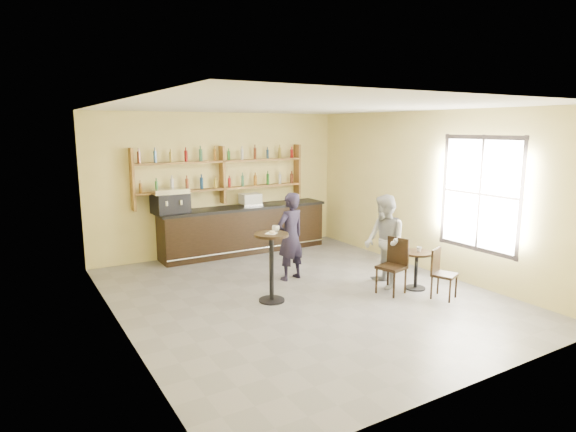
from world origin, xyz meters
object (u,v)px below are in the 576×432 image
pastry_case (250,200)px  cafe_table (416,270)px  chair_south (445,274)px  patron_second (384,241)px  pedestal_table (272,268)px  chair_west (391,267)px  bar_counter (244,229)px  espresso_machine (170,201)px  man_main (290,237)px

pastry_case → cafe_table: bearing=-68.5°
cafe_table → chair_south: bearing=-85.2°
patron_second → pedestal_table: bearing=-82.1°
chair_west → cafe_table: bearing=70.7°
bar_counter → chair_south: (1.56, -4.54, -0.12)m
pastry_case → chair_west: (0.80, -3.89, -0.74)m
chair_west → espresso_machine: bearing=-159.6°
espresso_machine → cafe_table: 5.19m
bar_counter → espresso_machine: 1.89m
bar_counter → patron_second: (1.10, -3.54, 0.30)m
pastry_case → espresso_machine: bearing=-177.3°
bar_counter → pedestal_table: 3.32m
bar_counter → chair_west: bar_counter is taller
espresso_machine → chair_south: bearing=-63.2°
bar_counter → chair_south: size_ratio=4.72×
espresso_machine → patron_second: size_ratio=0.43×
pedestal_table → man_main: size_ratio=0.69×
patron_second → chair_south: bearing=43.1°
man_main → chair_west: bearing=113.4°
patron_second → pastry_case: bearing=-147.2°
bar_counter → cafe_table: bearing=-69.0°
espresso_machine → cafe_table: (3.23, -3.94, -1.00)m
patron_second → man_main: bearing=-117.0°
espresso_machine → pedestal_table: (0.69, -3.16, -0.76)m
cafe_table → chair_west: 0.57m
pastry_case → cafe_table: (1.35, -3.94, -0.88)m
pastry_case → man_main: bearing=-94.9°
man_main → chair_south: man_main is taller
pedestal_table → chair_south: bearing=-28.1°
espresso_machine → pedestal_table: 3.32m
cafe_table → chair_south: (0.05, -0.60, 0.08)m
chair_west → patron_second: size_ratio=0.57×
chair_south → patron_second: bearing=92.7°
bar_counter → pastry_case: size_ratio=8.60×
patron_second → cafe_table: bearing=64.3°
pastry_case → patron_second: bearing=-72.6°
pedestal_table → chair_west: pedestal_table is taller
espresso_machine → pastry_case: bearing=-9.1°
bar_counter → pastry_case: bearing=0.0°
espresso_machine → chair_west: espresso_machine is taller
bar_counter → patron_second: bearing=-72.8°
chair_west → chair_south: chair_west is taller
espresso_machine → chair_south: (3.28, -4.54, -0.92)m
cafe_table → bar_counter: bearing=111.0°
pedestal_table → cafe_table: bearing=-17.1°
pastry_case → chair_south: pastry_case is taller
bar_counter → patron_second: patron_second is taller
cafe_table → patron_second: bearing=136.2°
pastry_case → pedestal_table: 3.43m
chair_south → patron_second: 1.18m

